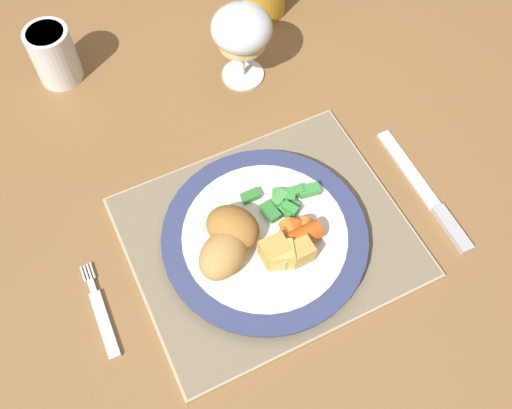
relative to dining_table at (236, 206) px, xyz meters
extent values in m
plane|color=#4C4238|center=(0.00, 0.00, -0.66)|extent=(6.00, 6.00, 0.00)
cube|color=olive|center=(0.00, 0.00, 0.06)|extent=(1.32, 1.10, 0.04)
cube|color=olive|center=(0.61, 0.49, -0.31)|extent=(0.06, 0.06, 0.70)
cube|color=tan|center=(0.00, -0.10, 0.08)|extent=(0.34, 0.29, 0.01)
cube|color=#807259|center=(0.00, -0.10, 0.08)|extent=(0.34, 0.28, 0.00)
cylinder|color=white|center=(-0.01, -0.11, 0.09)|extent=(0.21, 0.21, 0.01)
cylinder|color=navy|center=(-0.01, -0.11, 0.10)|extent=(0.26, 0.26, 0.01)
cylinder|color=white|center=(-0.01, -0.11, 0.10)|extent=(0.20, 0.20, 0.00)
ellipsoid|color=tan|center=(-0.07, -0.12, 0.13)|extent=(0.08, 0.08, 0.04)
ellipsoid|color=#A87033|center=(-0.04, -0.09, 0.13)|extent=(0.08, 0.09, 0.04)
cube|color=#338438|center=(0.04, -0.09, 0.11)|extent=(0.03, 0.02, 0.01)
cube|color=green|center=(0.07, -0.08, 0.11)|extent=(0.03, 0.02, 0.01)
cube|color=#338438|center=(0.03, -0.12, 0.12)|extent=(0.03, 0.02, 0.01)
cube|color=#4CA84C|center=(0.02, -0.08, 0.11)|extent=(0.02, 0.02, 0.01)
cube|color=#338438|center=(0.03, -0.08, 0.11)|extent=(0.02, 0.01, 0.01)
cube|color=#4CA84C|center=(0.03, -0.07, 0.11)|extent=(0.03, 0.02, 0.01)
cube|color=green|center=(0.03, -0.09, 0.12)|extent=(0.02, 0.02, 0.01)
cube|color=#338438|center=(0.02, -0.08, 0.11)|extent=(0.02, 0.01, 0.01)
cube|color=#338438|center=(0.00, -0.05, 0.11)|extent=(0.02, 0.01, 0.01)
cube|color=green|center=(0.05, -0.07, 0.11)|extent=(0.02, 0.01, 0.01)
cube|color=#4CA84C|center=(0.02, -0.12, 0.12)|extent=(0.02, 0.02, 0.01)
cube|color=#338438|center=(0.01, -0.09, 0.11)|extent=(0.02, 0.03, 0.01)
cube|color=green|center=(0.04, -0.07, 0.11)|extent=(0.03, 0.02, 0.01)
cube|color=green|center=(0.04, -0.07, 0.11)|extent=(0.03, 0.03, 0.01)
cylinder|color=orange|center=(0.01, -0.13, 0.11)|extent=(0.03, 0.04, 0.02)
cylinder|color=orange|center=(0.03, -0.13, 0.11)|extent=(0.04, 0.05, 0.02)
cylinder|color=orange|center=(0.02, -0.13, 0.11)|extent=(0.03, 0.04, 0.02)
cylinder|color=#CC5119|center=(0.02, -0.13, 0.11)|extent=(0.04, 0.04, 0.02)
cylinder|color=#CC5119|center=(0.03, -0.13, 0.12)|extent=(0.05, 0.02, 0.02)
cylinder|color=orange|center=(0.02, -0.14, 0.11)|extent=(0.03, 0.03, 0.02)
cube|color=silver|center=(-0.22, -0.12, 0.08)|extent=(0.02, 0.09, 0.01)
cube|color=silver|center=(-0.22, -0.07, 0.08)|extent=(0.01, 0.02, 0.01)
cube|color=silver|center=(-0.21, -0.05, 0.08)|extent=(0.00, 0.02, 0.00)
cube|color=silver|center=(-0.22, -0.05, 0.08)|extent=(0.00, 0.02, 0.00)
cube|color=silver|center=(-0.22, -0.05, 0.08)|extent=(0.00, 0.02, 0.00)
cube|color=silver|center=(-0.23, -0.05, 0.08)|extent=(0.00, 0.02, 0.00)
cube|color=silver|center=(0.22, -0.09, 0.08)|extent=(0.02, 0.14, 0.00)
cube|color=#B2B2B7|center=(0.22, -0.19, 0.08)|extent=(0.02, 0.07, 0.01)
cylinder|color=silver|center=(0.09, 0.16, 0.08)|extent=(0.06, 0.06, 0.00)
cylinder|color=silver|center=(0.09, 0.16, 0.11)|extent=(0.01, 0.01, 0.06)
ellipsoid|color=silver|center=(0.09, 0.16, 0.17)|extent=(0.09, 0.09, 0.06)
cylinder|color=#E0D684|center=(0.09, 0.16, 0.16)|extent=(0.07, 0.07, 0.03)
cube|color=#E5BC66|center=(0.00, -0.15, 0.12)|extent=(0.03, 0.03, 0.02)
cube|color=gold|center=(0.02, -0.15, 0.12)|extent=(0.03, 0.02, 0.03)
cube|color=gold|center=(-0.01, -0.14, 0.12)|extent=(0.03, 0.03, 0.03)
cube|color=#DBB256|center=(-0.01, -0.15, 0.12)|extent=(0.04, 0.03, 0.03)
cylinder|color=white|center=(-0.16, 0.28, 0.12)|extent=(0.06, 0.06, 0.09)
cylinder|color=gray|center=(-0.16, 0.28, 0.16)|extent=(0.05, 0.05, 0.01)
camera|label=1|loc=(-0.16, -0.39, 0.73)|focal=40.00mm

